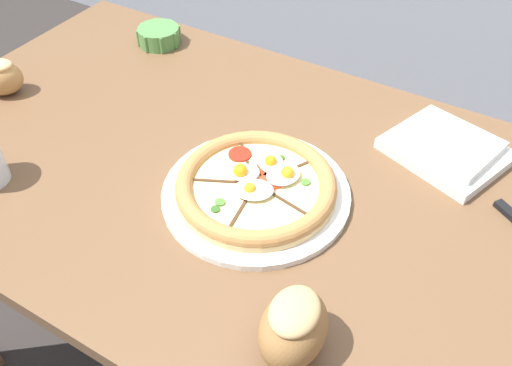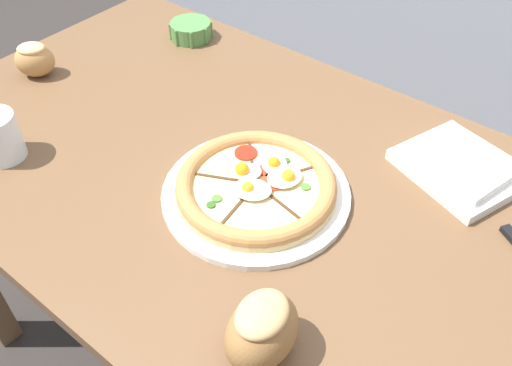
# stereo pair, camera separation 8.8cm
# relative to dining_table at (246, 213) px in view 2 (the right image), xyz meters

# --- Properties ---
(dining_table) EXTENTS (1.33, 0.77, 0.74)m
(dining_table) POSITION_rel_dining_table_xyz_m (0.00, 0.00, 0.00)
(dining_table) COLOR brown
(dining_table) RESTS_ON ground_plane
(pizza) EXTENTS (0.31, 0.31, 0.05)m
(pizza) POSITION_rel_dining_table_xyz_m (0.05, -0.04, 0.13)
(pizza) COLOR white
(pizza) RESTS_ON dining_table
(ramekin_bowl) EXTENTS (0.10, 0.10, 0.04)m
(ramekin_bowl) POSITION_rel_dining_table_xyz_m (-0.39, 0.28, 0.13)
(ramekin_bowl) COLOR #4C8442
(ramekin_bowl) RESTS_ON dining_table
(napkin_folded) EXTENTS (0.24, 0.22, 0.04)m
(napkin_folded) POSITION_rel_dining_table_xyz_m (0.29, 0.23, 0.12)
(napkin_folded) COLOR silver
(napkin_folded) RESTS_ON dining_table
(bread_piece_near) EXTENTS (0.09, 0.11, 0.10)m
(bread_piece_near) POSITION_rel_dining_table_xyz_m (0.23, -0.25, 0.16)
(bread_piece_near) COLOR olive
(bread_piece_near) RESTS_ON dining_table
(bread_piece_mid) EXTENTS (0.10, 0.10, 0.07)m
(bread_piece_mid) POSITION_rel_dining_table_xyz_m (-0.54, -0.04, 0.15)
(bread_piece_mid) COLOR #B27F47
(bread_piece_mid) RESTS_ON dining_table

